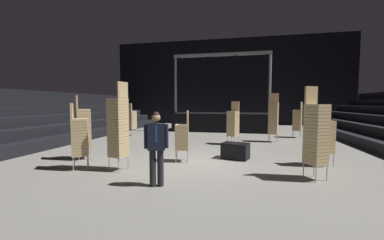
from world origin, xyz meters
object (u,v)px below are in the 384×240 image
(chair_stack_mid_left, at_px, (83,128))
(chair_stack_mid_centre, at_px, (182,136))
(chair_stack_rear_left, at_px, (80,136))
(chair_stack_aisle_right, at_px, (297,120))
(chair_stack_rear_right, at_px, (118,127))
(chair_stack_rear_centre, at_px, (233,123))
(chair_stack_front_right, at_px, (273,118))
(stage_riser, at_px, (222,121))
(man_with_tie, at_px, (156,144))
(chair_stack_mid_right, at_px, (132,119))
(equipment_road_case, at_px, (235,151))
(chair_stack_front_left, at_px, (324,136))
(chair_stack_aisle_left, at_px, (316,133))

(chair_stack_mid_left, bearing_deg, chair_stack_mid_centre, 52.45)
(chair_stack_rear_left, height_order, chair_stack_aisle_right, chair_stack_aisle_right)
(chair_stack_rear_right, xyz_separation_m, chair_stack_rear_centre, (3.10, 5.11, -0.25))
(chair_stack_rear_right, bearing_deg, chair_stack_front_right, -26.28)
(chair_stack_mid_left, bearing_deg, chair_stack_rear_right, 18.14)
(stage_riser, relative_size, man_with_tie, 3.85)
(chair_stack_mid_right, xyz_separation_m, chair_stack_mid_centre, (4.64, -5.64, -0.13))
(chair_stack_rear_centre, bearing_deg, chair_stack_mid_centre, 95.48)
(stage_riser, relative_size, chair_stack_front_right, 2.74)
(chair_stack_rear_right, bearing_deg, man_with_tie, -111.45)
(chair_stack_rear_left, xyz_separation_m, chair_stack_rear_right, (1.17, 0.14, 0.29))
(stage_riser, height_order, man_with_tie, stage_riser)
(equipment_road_case, bearing_deg, chair_stack_mid_left, -167.04)
(stage_riser, height_order, chair_stack_front_left, stage_riser)
(chair_stack_rear_left, distance_m, equipment_road_case, 5.08)
(chair_stack_rear_right, xyz_separation_m, chair_stack_aisle_right, (6.61, 8.20, -0.25))
(chair_stack_rear_right, height_order, chair_stack_aisle_right, chair_stack_rear_right)
(chair_stack_rear_left, bearing_deg, chair_stack_front_right, 102.95)
(stage_riser, height_order, chair_stack_rear_centre, stage_riser)
(chair_stack_front_right, relative_size, chair_stack_mid_centre, 1.45)
(chair_stack_front_left, distance_m, chair_stack_mid_left, 7.95)
(chair_stack_mid_right, relative_size, chair_stack_rear_centre, 0.96)
(man_with_tie, distance_m, equipment_road_case, 3.73)
(chair_stack_front_right, bearing_deg, equipment_road_case, 82.97)
(stage_riser, distance_m, chair_stack_front_left, 10.03)
(chair_stack_aisle_left, bearing_deg, chair_stack_rear_centre, -99.10)
(chair_stack_aisle_left, bearing_deg, stage_riser, -107.22)
(chair_stack_rear_centre, bearing_deg, chair_stack_mid_left, 67.67)
(chair_stack_rear_left, xyz_separation_m, chair_stack_aisle_right, (7.78, 8.34, 0.04))
(chair_stack_mid_right, height_order, chair_stack_rear_right, chair_stack_rear_right)
(stage_riser, relative_size, chair_stack_mid_left, 3.05)
(man_with_tie, distance_m, chair_stack_front_left, 5.29)
(stage_riser, xyz_separation_m, chair_stack_aisle_left, (3.26, -10.75, 0.50))
(chair_stack_aisle_right, bearing_deg, chair_stack_rear_centre, 153.12)
(chair_stack_mid_centre, xyz_separation_m, chair_stack_rear_centre, (1.54, 3.71, 0.17))
(chair_stack_front_right, height_order, chair_stack_mid_right, chair_stack_front_right)
(chair_stack_rear_right, bearing_deg, chair_stack_aisle_left, -74.72)
(chair_stack_mid_centre, relative_size, chair_stack_aisle_left, 0.72)
(chair_stack_rear_left, bearing_deg, equipment_road_case, 84.29)
(chair_stack_mid_right, xyz_separation_m, chair_stack_rear_left, (1.91, -7.18, 0.00))
(chair_stack_mid_left, distance_m, equipment_road_case, 5.38)
(chair_stack_front_right, bearing_deg, man_with_tie, 80.63)
(equipment_road_case, bearing_deg, chair_stack_rear_right, -146.69)
(chair_stack_rear_right, distance_m, chair_stack_aisle_right, 10.54)
(chair_stack_front_left, bearing_deg, equipment_road_case, -125.74)
(chair_stack_mid_right, distance_m, equipment_road_case, 8.06)
(chair_stack_front_left, bearing_deg, chair_stack_rear_left, -102.84)
(chair_stack_mid_left, distance_m, chair_stack_aisle_right, 11.15)
(chair_stack_front_right, bearing_deg, chair_stack_rear_right, 67.31)
(chair_stack_aisle_right, relative_size, equipment_road_case, 2.28)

